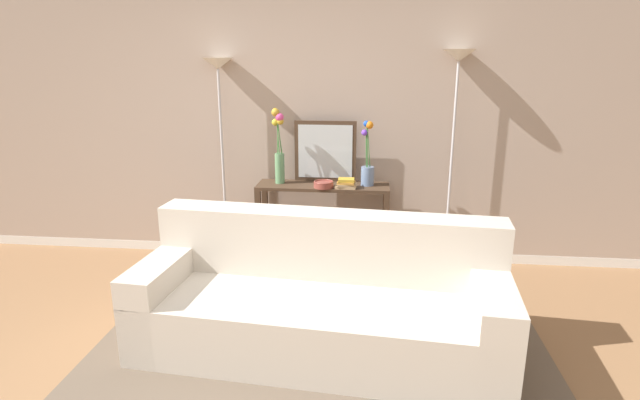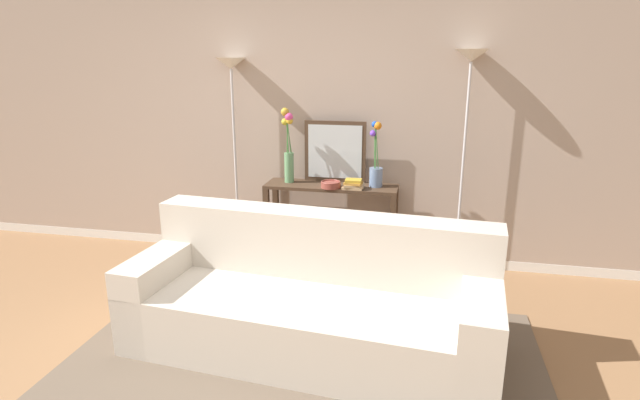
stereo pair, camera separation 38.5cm
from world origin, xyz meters
name	(u,v)px [view 1 (the left image)]	position (x,y,z in m)	size (l,w,h in m)	color
back_wall	(291,112)	(0.00, 2.38, 1.40)	(12.00, 0.15, 2.81)	white
area_rug	(318,359)	(0.45, 0.53, 0.01)	(3.04, 1.79, 0.01)	brown
couch	(321,305)	(0.46, 0.69, 0.31)	(2.46, 1.09, 0.88)	beige
console_table	(323,211)	(0.34, 2.05, 0.54)	(1.19, 0.34, 0.79)	#473323
floor_lamp_left	(220,104)	(-0.62, 2.19, 1.49)	(0.28, 0.28, 1.90)	silver
floor_lamp_right	(456,100)	(1.47, 2.19, 1.54)	(0.28, 0.28, 1.96)	silver
wall_mirror	(325,151)	(0.34, 2.19, 1.07)	(0.56, 0.02, 0.55)	#473323
vase_tall_flowers	(279,148)	(-0.06, 2.07, 1.12)	(0.11, 0.11, 0.68)	#669E6B
vase_short_flowers	(368,166)	(0.73, 2.07, 0.97)	(0.12, 0.13, 0.58)	#6B84AD
fruit_bowl	(324,184)	(0.35, 1.95, 0.82)	(0.17, 0.17, 0.06)	brown
book_stack	(346,184)	(0.55, 1.96, 0.83)	(0.19, 0.16, 0.08)	tan
book_row_under_console	(298,260)	(0.10, 2.05, 0.06)	(0.49, 0.18, 0.13)	slate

